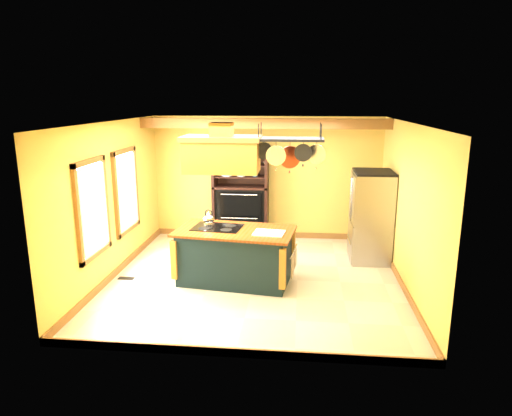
% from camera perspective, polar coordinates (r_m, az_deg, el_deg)
% --- Properties ---
extents(floor, '(5.00, 5.00, 0.00)m').
position_cam_1_polar(floor, '(8.09, -0.14, -8.83)').
color(floor, beige).
rests_on(floor, ground).
extents(ceiling, '(5.00, 5.00, 0.00)m').
position_cam_1_polar(ceiling, '(7.48, -0.15, 10.65)').
color(ceiling, white).
rests_on(ceiling, wall_back).
extents(wall_back, '(5.00, 0.02, 2.70)m').
position_cam_1_polar(wall_back, '(10.11, 1.31, 3.74)').
color(wall_back, gold).
rests_on(wall_back, floor).
extents(wall_front, '(5.00, 0.02, 2.70)m').
position_cam_1_polar(wall_front, '(5.29, -2.94, -5.63)').
color(wall_front, gold).
rests_on(wall_front, floor).
extents(wall_left, '(0.02, 5.00, 2.70)m').
position_cam_1_polar(wall_left, '(8.30, -17.58, 0.90)').
color(wall_left, gold).
rests_on(wall_left, floor).
extents(wall_right, '(0.02, 5.00, 2.70)m').
position_cam_1_polar(wall_right, '(7.83, 18.38, 0.08)').
color(wall_right, gold).
rests_on(wall_right, floor).
extents(ceiling_beam, '(5.00, 0.15, 0.20)m').
position_cam_1_polar(ceiling_beam, '(9.18, 0.96, 10.53)').
color(ceiling_beam, '#99592F').
rests_on(ceiling_beam, ceiling).
extents(window_near, '(0.06, 1.06, 1.56)m').
position_cam_1_polar(window_near, '(7.57, -19.71, -0.08)').
color(window_near, '#99592F').
rests_on(window_near, wall_left).
extents(window_far, '(0.06, 1.06, 1.56)m').
position_cam_1_polar(window_far, '(8.82, -15.89, 2.07)').
color(window_far, '#99592F').
rests_on(window_far, wall_left).
extents(kitchen_island, '(2.09, 1.34, 1.11)m').
position_cam_1_polar(kitchen_island, '(7.85, -2.62, -5.89)').
color(kitchen_island, black).
rests_on(kitchen_island, floor).
extents(range_hood, '(1.27, 0.72, 0.80)m').
position_cam_1_polar(range_hood, '(7.48, -4.28, 6.96)').
color(range_hood, '#AB762A').
rests_on(range_hood, ceiling).
extents(pot_rack, '(1.15, 0.53, 0.74)m').
position_cam_1_polar(pot_rack, '(7.36, 4.29, 7.76)').
color(pot_rack, black).
rests_on(pot_rack, ceiling).
extents(refrigerator, '(0.74, 0.87, 1.71)m').
position_cam_1_polar(refrigerator, '(9.02, 14.12, -1.28)').
color(refrigerator, '#989AA1').
rests_on(refrigerator, floor).
extents(hutch, '(1.20, 0.55, 2.12)m').
position_cam_1_polar(hutch, '(10.04, -1.89, 0.67)').
color(hutch, black).
rests_on(hutch, floor).
extents(floor_register, '(0.28, 0.12, 0.01)m').
position_cam_1_polar(floor_register, '(8.41, -15.92, -8.44)').
color(floor_register, black).
rests_on(floor_register, floor).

